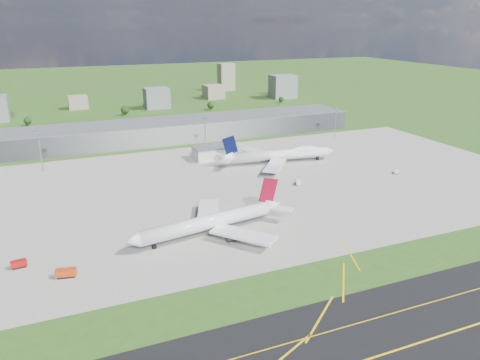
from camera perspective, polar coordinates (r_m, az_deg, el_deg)
name	(u,v)px	position (r m, az deg, el deg)	size (l,w,h in m)	color
ground	(179,143)	(370.44, -7.40, 4.46)	(1400.00, 1400.00, 0.00)	#2F531A
taxiway	(417,344)	(156.87, 20.80, -18.14)	(1400.00, 60.00, 0.06)	black
apron	(247,185)	(273.95, 0.88, -0.58)	(360.00, 190.00, 0.08)	gray
terminal	(174,130)	(382.80, -8.05, 6.06)	(300.00, 42.00, 15.00)	gray
ops_building	(213,153)	(326.08, -3.35, 3.32)	(26.00, 16.00, 8.00)	silver
mast_west	(39,144)	(320.21, -23.28, 4.05)	(3.50, 2.00, 25.90)	gray
mast_center	(205,129)	(336.51, -4.25, 6.20)	(3.50, 2.00, 25.90)	gray
mast_east	(336,117)	(384.90, 11.59, 7.48)	(3.50, 2.00, 25.90)	gray
airliner_red_twin	(213,222)	(210.78, -3.36, -5.11)	(78.03, 60.19, 21.47)	white
airliner_blue_quad	(281,155)	(315.35, 5.00, 3.10)	(80.84, 62.88, 21.13)	white
fire_truck	(66,273)	(189.91, -20.44, -10.60)	(7.89, 4.22, 3.35)	#C3370D
crash_tender	(19,264)	(203.66, -25.36, -9.26)	(6.00, 3.13, 3.04)	#A60E0B
tug_yellow	(215,227)	(217.62, -3.13, -5.68)	(4.15, 3.26, 1.81)	#D7D20C
van_white_near	(298,183)	(275.81, 7.10, -0.31)	(4.13, 5.57, 2.60)	white
van_white_far	(396,172)	(309.38, 18.53, 0.93)	(4.52, 4.16, 2.22)	white
bldg_cw	(78,102)	(544.19, -19.15, 8.95)	(20.00, 18.00, 14.00)	gray
bldg_c	(157,98)	(525.34, -10.12, 9.81)	(26.00, 20.00, 22.00)	slate
bldg_ce	(214,92)	(585.82, -3.25, 10.69)	(22.00, 24.00, 16.00)	gray
bldg_e	(283,87)	(589.67, 5.24, 11.28)	(30.00, 22.00, 28.00)	slate
bldg_tall_e	(226,77)	(654.14, -1.70, 12.45)	(20.00, 18.00, 36.00)	gray
tree_w	(27,121)	(469.88, -24.48, 6.60)	(6.75, 6.75, 8.25)	#382314
tree_c	(125,110)	(489.75, -13.88, 8.30)	(8.10, 8.10, 9.90)	#382314
tree_e	(211,105)	(506.48, -3.59, 9.10)	(7.65, 7.65, 9.35)	#382314
tree_far_e	(281,99)	(551.17, 5.05, 9.76)	(6.30, 6.30, 7.70)	#382314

